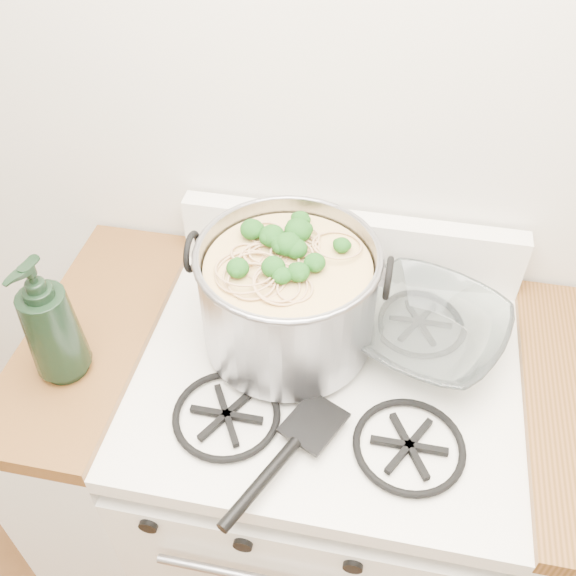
# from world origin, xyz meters

# --- Properties ---
(gas_range) EXTENTS (0.76, 0.66, 0.92)m
(gas_range) POSITION_xyz_m (0.00, 1.26, 0.44)
(gas_range) COLOR white
(gas_range) RESTS_ON ground
(counter_left) EXTENTS (0.25, 0.65, 0.92)m
(counter_left) POSITION_xyz_m (-0.51, 1.26, 0.46)
(counter_left) COLOR silver
(counter_left) RESTS_ON ground
(stock_pot) EXTENTS (0.38, 0.35, 0.24)m
(stock_pot) POSITION_xyz_m (-0.09, 1.32, 1.04)
(stock_pot) COLOR gray
(stock_pot) RESTS_ON gas_range
(spatula) EXTENTS (0.40, 0.41, 0.02)m
(spatula) POSITION_xyz_m (-0.00, 1.12, 0.94)
(spatula) COLOR black
(spatula) RESTS_ON gas_range
(glass_bowl) EXTENTS (0.16, 0.16, 0.03)m
(glass_bowl) POSITION_xyz_m (0.18, 1.36, 0.94)
(glass_bowl) COLOR white
(glass_bowl) RESTS_ON gas_range
(bottle) EXTENTS (0.13, 0.13, 0.28)m
(bottle) POSITION_xyz_m (-0.51, 1.15, 1.06)
(bottle) COLOR black
(bottle) RESTS_ON counter_left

